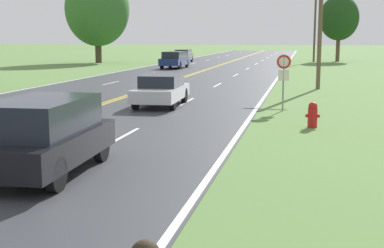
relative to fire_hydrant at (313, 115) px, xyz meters
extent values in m
cube|color=white|center=(-5.69, -2.96, -0.43)|extent=(0.12, 3.00, 0.00)
cube|color=white|center=(-5.69, 6.04, -0.43)|extent=(0.12, 3.00, 0.00)
cube|color=white|center=(-5.69, 15.04, -0.43)|extent=(0.12, 3.00, 0.00)
cube|color=white|center=(-5.69, 24.04, -0.43)|extent=(0.12, 3.00, 0.00)
cube|color=white|center=(-5.69, 33.04, -0.43)|extent=(0.12, 3.00, 0.00)
cube|color=white|center=(-5.69, 42.04, -0.43)|extent=(0.12, 3.00, 0.00)
cube|color=white|center=(-5.69, 51.04, -0.43)|extent=(0.12, 3.00, 0.00)
cube|color=white|center=(-5.69, 60.04, -0.43)|extent=(0.12, 3.00, 0.00)
cube|color=white|center=(-5.69, 69.04, -0.43)|extent=(0.12, 3.00, 0.00)
cube|color=white|center=(-5.69, 78.04, -0.43)|extent=(0.12, 3.00, 0.00)
cube|color=white|center=(-5.69, 87.04, -0.43)|extent=(0.12, 3.00, 0.00)
cube|color=white|center=(-12.80, 6.04, -0.43)|extent=(0.12, 3.00, 0.00)
cube|color=white|center=(-12.80, 15.04, -0.43)|extent=(0.12, 3.00, 0.00)
cube|color=white|center=(-12.80, 24.04, -0.43)|extent=(0.12, 3.00, 0.00)
cube|color=white|center=(-12.80, 33.04, -0.43)|extent=(0.12, 3.00, 0.00)
cube|color=white|center=(-12.80, 42.04, -0.43)|extent=(0.12, 3.00, 0.00)
cube|color=white|center=(-12.80, 51.04, -0.43)|extent=(0.12, 3.00, 0.00)
cube|color=white|center=(-12.80, 60.04, -0.43)|extent=(0.12, 3.00, 0.00)
cube|color=white|center=(-12.80, 69.04, -0.43)|extent=(0.12, 3.00, 0.00)
cube|color=white|center=(-12.80, 78.04, -0.43)|extent=(0.12, 3.00, 0.00)
cube|color=white|center=(-12.80, 87.04, -0.43)|extent=(0.12, 3.00, 0.00)
cylinder|color=red|center=(0.00, 0.00, -0.11)|extent=(0.32, 0.32, 0.65)
sphere|color=red|center=(0.00, 0.00, 0.28)|extent=(0.30, 0.30, 0.30)
cylinder|color=red|center=(0.20, 0.00, -0.04)|extent=(0.08, 0.11, 0.11)
cylinder|color=red|center=(-0.20, 0.00, -0.04)|extent=(0.08, 0.11, 0.11)
cylinder|color=gray|center=(-1.15, 3.90, 0.70)|extent=(0.07, 0.07, 2.27)
cylinder|color=silver|center=(-1.15, 3.88, 1.58)|extent=(0.60, 0.02, 0.60)
torus|color=red|center=(-1.15, 3.87, 1.58)|extent=(0.55, 0.07, 0.55)
cube|color=silver|center=(-1.15, 3.88, 1.03)|extent=(0.44, 0.02, 0.44)
cylinder|color=brown|center=(0.47, 13.80, 3.31)|extent=(0.24, 0.24, 7.49)
cylinder|color=brown|center=(0.67, 48.12, 4.39)|extent=(0.24, 0.24, 9.67)
cylinder|color=brown|center=(3.56, 50.48, 1.20)|extent=(0.48, 0.48, 3.28)
ellipsoid|color=#1E4219|center=(3.56, 50.48, 4.86)|extent=(4.76, 4.76, 5.47)
cylinder|color=#473828|center=(-24.01, 41.04, 1.08)|extent=(0.74, 0.74, 3.03)
ellipsoid|color=#386B2D|center=(-24.01, 41.04, 5.73)|extent=(7.39, 7.39, 8.50)
cylinder|color=black|center=(-5.02, -8.84, -0.09)|extent=(0.23, 0.72, 0.71)
cylinder|color=black|center=(-5.12, -6.18, -0.09)|extent=(0.23, 0.72, 0.71)
cylinder|color=black|center=(-6.87, -6.25, -0.09)|extent=(0.23, 0.72, 0.71)
cube|color=black|center=(-5.95, -7.54, 0.19)|extent=(2.11, 4.35, 0.63)
cube|color=#1E232D|center=(-5.95, -7.54, 0.87)|extent=(1.83, 3.06, 0.74)
cylinder|color=black|center=(-5.63, 3.15, -0.10)|extent=(0.23, 0.70, 0.69)
cylinder|color=black|center=(-7.24, 3.08, -0.10)|extent=(0.23, 0.70, 0.69)
cylinder|color=black|center=(-5.74, 5.77, -0.10)|extent=(0.23, 0.70, 0.69)
cylinder|color=black|center=(-7.34, 5.70, -0.10)|extent=(0.23, 0.70, 0.69)
cube|color=silver|center=(-6.49, 4.42, 0.14)|extent=(1.97, 4.29, 0.54)
cube|color=#1E232D|center=(-6.50, 4.59, 0.67)|extent=(1.68, 2.39, 0.52)
cylinder|color=black|center=(-13.47, 33.52, -0.06)|extent=(0.22, 0.76, 0.76)
cylinder|color=black|center=(-11.75, 33.48, -0.06)|extent=(0.22, 0.76, 0.76)
cylinder|color=black|center=(-13.54, 30.65, -0.06)|extent=(0.22, 0.76, 0.76)
cylinder|color=black|center=(-11.82, 30.61, -0.06)|extent=(0.22, 0.76, 0.76)
cube|color=navy|center=(-12.65, 32.07, 0.23)|extent=(2.03, 4.67, 0.65)
cube|color=#1E232D|center=(-12.65, 32.07, 0.87)|extent=(1.76, 3.28, 0.63)
cylinder|color=black|center=(-15.44, 45.69, -0.10)|extent=(0.22, 0.69, 0.68)
cylinder|color=black|center=(-13.87, 45.75, -0.10)|extent=(0.22, 0.69, 0.68)
cylinder|color=black|center=(-15.35, 43.19, -0.10)|extent=(0.22, 0.69, 0.68)
cylinder|color=black|center=(-13.78, 43.25, -0.10)|extent=(0.22, 0.69, 0.68)
cube|color=#47474C|center=(-14.61, 44.47, 0.21)|extent=(1.92, 4.10, 0.69)
cube|color=#1E232D|center=(-14.61, 44.47, 0.81)|extent=(1.66, 2.88, 0.51)
camera|label=1|loc=(-0.30, -18.25, 2.59)|focal=50.00mm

